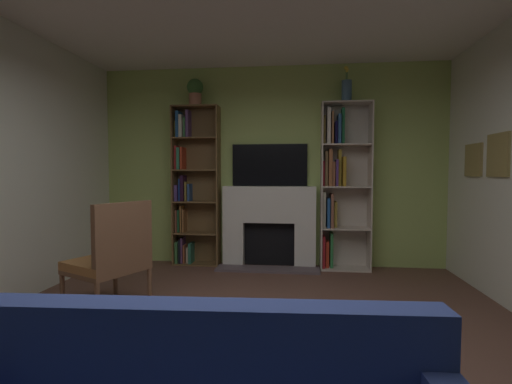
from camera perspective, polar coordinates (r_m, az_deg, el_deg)
name	(u,v)px	position (r m, az deg, el deg)	size (l,w,h in m)	color
ground_plane	(236,369)	(2.80, -2.99, -25.32)	(6.98, 6.98, 0.00)	brown
wall_back_accent	(270,166)	(5.38, 2.15, 3.92)	(4.98, 0.06, 2.82)	#ADC769
fireplace	(269,224)	(5.29, 2.02, -4.91)	(1.40, 0.51, 1.13)	white
tv	(270,165)	(5.32, 2.10, 4.12)	(1.06, 0.06, 0.59)	black
bookshelf_left	(192,186)	(5.47, -9.78, 0.85)	(0.66, 0.26, 2.26)	brown
bookshelf_right	(339,183)	(5.25, 12.48, 1.31)	(0.66, 0.33, 2.26)	beige
potted_plant	(195,91)	(5.50, -9.25, 14.97)	(0.23, 0.23, 0.37)	#AE6E54
vase_with_flowers	(347,90)	(5.34, 13.64, 14.81)	(0.13, 0.13, 0.49)	#486E91
armchair	(112,257)	(3.87, -21.03, -9.17)	(0.79, 0.82, 1.05)	brown
coffee_table	(231,355)	(2.20, -3.86, -23.57)	(0.92, 0.43, 0.40)	brown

